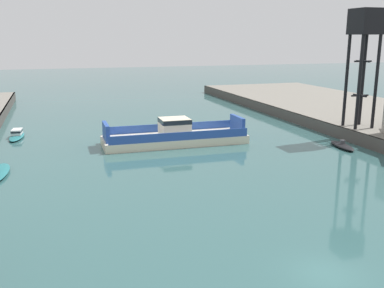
# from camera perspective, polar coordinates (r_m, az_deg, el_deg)

# --- Properties ---
(ground_plane) EXTENTS (400.00, 400.00, 0.00)m
(ground_plane) POSITION_cam_1_polar(r_m,az_deg,el_deg) (29.16, 16.89, -15.82)
(ground_plane) COLOR #335B5B
(chain_ferry) EXTENTS (19.51, 6.48, 3.50)m
(chain_ferry) POSITION_cam_1_polar(r_m,az_deg,el_deg) (60.00, -2.27, 1.08)
(chain_ferry) COLOR beige
(chain_ferry) RESTS_ON ground
(moored_boat_near_right) EXTENTS (2.52, 6.55, 1.23)m
(moored_boat_near_right) POSITION_cam_1_polar(r_m,az_deg,el_deg) (68.35, -21.79, 1.12)
(moored_boat_near_right) COLOR #237075
(moored_boat_near_right) RESTS_ON ground
(moored_boat_mid_left) EXTENTS (2.40, 5.80, 1.04)m
(moored_boat_mid_left) POSITION_cam_1_polar(r_m,az_deg,el_deg) (61.06, 18.92, -0.20)
(moored_boat_mid_left) COLOR black
(moored_boat_mid_left) RESTS_ON ground
(crane_tower) EXTENTS (3.60, 3.60, 16.16)m
(crane_tower) POSITION_cam_1_polar(r_m,az_deg,el_deg) (65.61, 21.59, 13.24)
(crane_tower) COLOR black
(crane_tower) RESTS_ON quay_right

